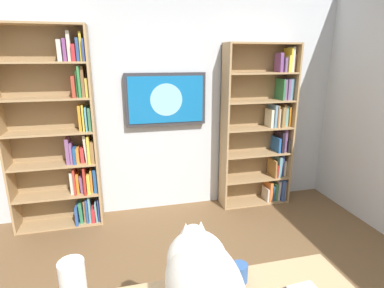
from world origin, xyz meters
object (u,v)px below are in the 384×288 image
bookshelf_left (265,130)px  cat (202,278)px  wall_mounted_tv (166,99)px  coffee_mug (240,273)px  bookshelf_right (62,136)px  paper_towel_roll (74,288)px

bookshelf_left → cat: bookshelf_left is taller
bookshelf_left → wall_mounted_tv: 1.28m
cat → coffee_mug: (-0.24, -0.14, -0.13)m
bookshelf_right → paper_towel_roll: (-0.36, 2.17, -0.15)m
bookshelf_right → wall_mounted_tv: bearing=-175.8°
wall_mounted_tv → cat: wall_mounted_tv is taller
paper_towel_roll → coffee_mug: 0.78m
wall_mounted_tv → cat: 2.42m
bookshelf_right → cat: size_ratio=3.10×
paper_towel_roll → bookshelf_left: bearing=-132.3°
bookshelf_right → coffee_mug: bearing=118.1°
bookshelf_left → paper_towel_roll: bookshelf_left is taller
paper_towel_roll → coffee_mug: (-0.78, -0.02, -0.09)m
cat → coffee_mug: 0.31m
bookshelf_right → cat: bearing=111.6°
coffee_mug → cat: bearing=30.9°
paper_towel_roll → coffee_mug: size_ratio=2.77×
bookshelf_right → wall_mounted_tv: bookshelf_right is taller
bookshelf_left → cat: bearing=57.9°
coffee_mug → bookshelf_right: bearing=-61.9°
wall_mounted_tv → coffee_mug: (-0.02, 2.23, -0.58)m
wall_mounted_tv → coffee_mug: size_ratio=9.55×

